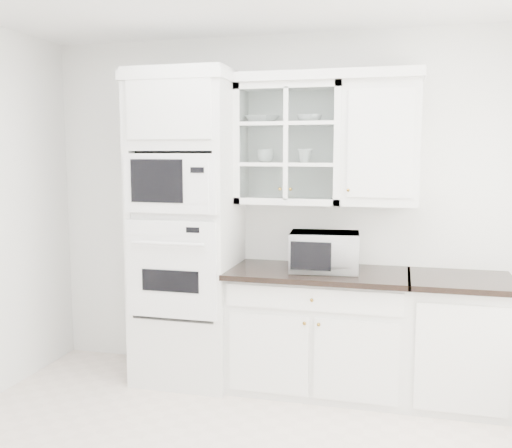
# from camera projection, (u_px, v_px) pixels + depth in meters

# --- Properties ---
(room_shell) EXTENTS (4.00, 3.50, 2.70)m
(room_shell) POSITION_uv_depth(u_px,v_px,m) (246.00, 154.00, 3.22)
(room_shell) COLOR white
(room_shell) RESTS_ON ground
(oven_column) EXTENTS (0.76, 0.68, 2.40)m
(oven_column) POSITION_uv_depth(u_px,v_px,m) (187.00, 229.00, 4.43)
(oven_column) COLOR white
(oven_column) RESTS_ON ground
(base_cabinet_run) EXTENTS (1.32, 0.67, 0.92)m
(base_cabinet_run) POSITION_uv_depth(u_px,v_px,m) (318.00, 329.00, 4.29)
(base_cabinet_run) COLOR white
(base_cabinet_run) RESTS_ON ground
(extra_base_cabinet) EXTENTS (0.72, 0.67, 0.92)m
(extra_base_cabinet) POSITION_uv_depth(u_px,v_px,m) (458.00, 340.00, 4.05)
(extra_base_cabinet) COLOR white
(extra_base_cabinet) RESTS_ON ground
(upper_cabinet_glass) EXTENTS (0.80, 0.33, 0.90)m
(upper_cabinet_glass) POSITION_uv_depth(u_px,v_px,m) (290.00, 144.00, 4.32)
(upper_cabinet_glass) COLOR white
(upper_cabinet_glass) RESTS_ON room_shell
(upper_cabinet_solid) EXTENTS (0.55, 0.33, 0.90)m
(upper_cabinet_solid) POSITION_uv_depth(u_px,v_px,m) (381.00, 144.00, 4.15)
(upper_cabinet_solid) COLOR white
(upper_cabinet_solid) RESTS_ON room_shell
(crown_molding) EXTENTS (2.14, 0.38, 0.07)m
(crown_molding) POSITION_uv_depth(u_px,v_px,m) (276.00, 79.00, 4.26)
(crown_molding) COLOR white
(crown_molding) RESTS_ON room_shell
(countertop_microwave) EXTENTS (0.53, 0.46, 0.29)m
(countertop_microwave) POSITION_uv_depth(u_px,v_px,m) (325.00, 251.00, 4.20)
(countertop_microwave) COLOR white
(countertop_microwave) RESTS_ON base_cabinet_run
(bowl_a) EXTENTS (0.30, 0.30, 0.06)m
(bowl_a) POSITION_uv_depth(u_px,v_px,m) (262.00, 119.00, 4.35)
(bowl_a) COLOR white
(bowl_a) RESTS_ON upper_cabinet_glass
(bowl_b) EXTENTS (0.20, 0.20, 0.06)m
(bowl_b) POSITION_uv_depth(u_px,v_px,m) (309.00, 119.00, 4.25)
(bowl_b) COLOR white
(bowl_b) RESTS_ON upper_cabinet_glass
(cup_a) EXTENTS (0.13, 0.13, 0.10)m
(cup_a) POSITION_uv_depth(u_px,v_px,m) (266.00, 156.00, 4.37)
(cup_a) COLOR white
(cup_a) RESTS_ON upper_cabinet_glass
(cup_b) EXTENTS (0.12, 0.12, 0.11)m
(cup_b) POSITION_uv_depth(u_px,v_px,m) (305.00, 156.00, 4.28)
(cup_b) COLOR white
(cup_b) RESTS_ON upper_cabinet_glass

